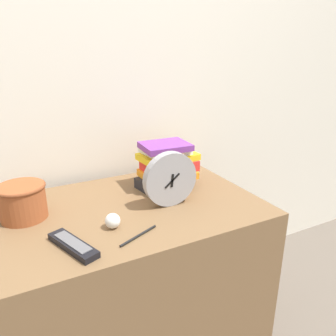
{
  "coord_description": "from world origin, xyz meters",
  "views": [
    {
      "loc": [
        -0.36,
        -0.73,
        1.26
      ],
      "look_at": [
        0.21,
        0.35,
        0.82
      ],
      "focal_mm": 35.0,
      "sensor_mm": 36.0,
      "label": 1
    }
  ],
  "objects_px": {
    "tv_remote": "(73,245)",
    "book_stack": "(166,164)",
    "basket": "(22,200)",
    "crumpled_paper_ball": "(113,221)",
    "desk_clock": "(170,179)",
    "pen": "(139,236)"
  },
  "relations": [
    {
      "from": "desk_clock",
      "to": "book_stack",
      "type": "distance_m",
      "value": 0.19
    },
    {
      "from": "basket",
      "to": "crumpled_paper_ball",
      "type": "xyz_separation_m",
      "value": [
        0.25,
        -0.21,
        -0.04
      ]
    },
    {
      "from": "basket",
      "to": "tv_remote",
      "type": "height_order",
      "value": "basket"
    },
    {
      "from": "crumpled_paper_ball",
      "to": "desk_clock",
      "type": "bearing_deg",
      "value": 14.77
    },
    {
      "from": "book_stack",
      "to": "basket",
      "type": "xyz_separation_m",
      "value": [
        -0.57,
        -0.03,
        -0.03
      ]
    },
    {
      "from": "basket",
      "to": "crumpled_paper_ball",
      "type": "distance_m",
      "value": 0.33
    },
    {
      "from": "crumpled_paper_ball",
      "to": "pen",
      "type": "bearing_deg",
      "value": -59.7
    },
    {
      "from": "book_stack",
      "to": "basket",
      "type": "relative_size",
      "value": 1.58
    },
    {
      "from": "basket",
      "to": "tv_remote",
      "type": "bearing_deg",
      "value": -67.88
    },
    {
      "from": "book_stack",
      "to": "desk_clock",
      "type": "bearing_deg",
      "value": -112.85
    },
    {
      "from": "crumpled_paper_ball",
      "to": "book_stack",
      "type": "bearing_deg",
      "value": 36.5
    },
    {
      "from": "crumpled_paper_ball",
      "to": "basket",
      "type": "bearing_deg",
      "value": 140.4
    },
    {
      "from": "desk_clock",
      "to": "book_stack",
      "type": "relative_size",
      "value": 0.79
    },
    {
      "from": "basket",
      "to": "pen",
      "type": "bearing_deg",
      "value": -44.46
    },
    {
      "from": "tv_remote",
      "to": "pen",
      "type": "xyz_separation_m",
      "value": [
        0.2,
        -0.03,
        -0.01
      ]
    },
    {
      "from": "desk_clock",
      "to": "crumpled_paper_ball",
      "type": "xyz_separation_m",
      "value": [
        -0.25,
        -0.07,
        -0.08
      ]
    },
    {
      "from": "tv_remote",
      "to": "book_stack",
      "type": "bearing_deg",
      "value": 32.71
    },
    {
      "from": "book_stack",
      "to": "crumpled_paper_ball",
      "type": "distance_m",
      "value": 0.41
    },
    {
      "from": "basket",
      "to": "book_stack",
      "type": "bearing_deg",
      "value": 2.89
    },
    {
      "from": "basket",
      "to": "crumpled_paper_ball",
      "type": "height_order",
      "value": "basket"
    },
    {
      "from": "tv_remote",
      "to": "crumpled_paper_ball",
      "type": "relative_size",
      "value": 4.03
    },
    {
      "from": "tv_remote",
      "to": "pen",
      "type": "relative_size",
      "value": 1.4
    }
  ]
}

